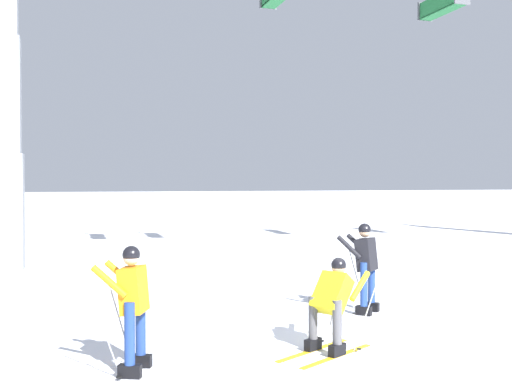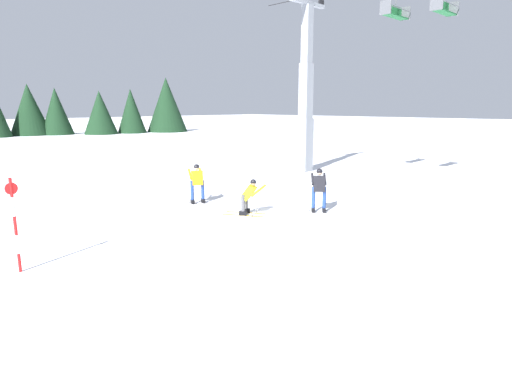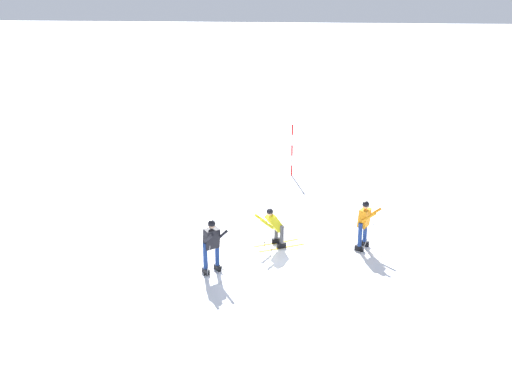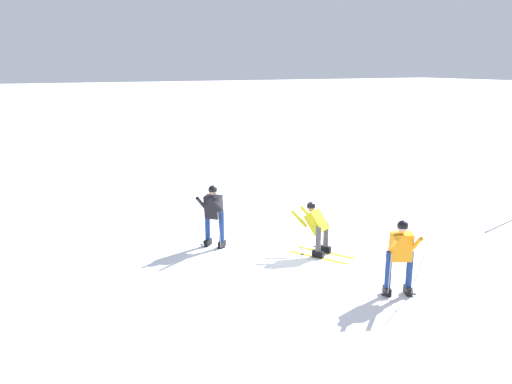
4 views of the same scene
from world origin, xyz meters
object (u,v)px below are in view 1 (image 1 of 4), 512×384
Objects in this scene: chairlift_seat_middle at (441,4)px; skier_distant_uphill at (366,262)px; skier_carving_main at (332,299)px; lift_tower_near at (9,115)px; skier_distant_downhill at (132,300)px.

chairlift_seat_middle is 1.31× the size of skier_distant_uphill.
chairlift_seat_middle reaches higher than skier_distant_uphill.
skier_carving_main is 2.61m from skier_distant_uphill.
lift_tower_near is 5.62× the size of skier_distant_downhill.
skier_carving_main is at bearing 3.42° from skier_distant_downhill.
chairlift_seat_middle reaches higher than skier_distant_downhill.
chairlift_seat_middle is at bearing 49.62° from skier_carving_main.
lift_tower_near is at bearing 103.21° from skier_distant_downhill.
skier_carving_main is at bearing -62.37° from lift_tower_near.
skier_distant_uphill is at bearing 52.42° from skier_carving_main.
skier_carving_main is 0.16× the size of lift_tower_near.
lift_tower_near is at bearing 130.95° from skier_distant_uphill.
lift_tower_near is 10.76m from skier_distant_uphill.
skier_distant_uphill is at bearing -131.09° from chairlift_seat_middle.
chairlift_seat_middle is 16.68m from skier_distant_downhill.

